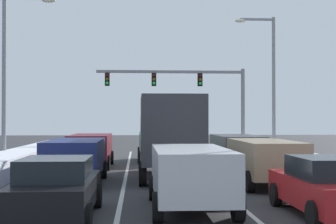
{
  "coord_description": "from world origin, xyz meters",
  "views": [
    {
      "loc": [
        -1.21,
        -6.26,
        2.45
      ],
      "look_at": [
        0.72,
        25.31,
        2.92
      ],
      "focal_mm": 53.88,
      "sensor_mm": 36.0,
      "label": 1
    }
  ],
  "objects_px": {
    "box_truck_center_lane_second": "(169,133)",
    "traffic_light_gantry": "(192,88)",
    "suv_tan_right_lane_second": "(265,158)",
    "sedan_red_right_lane_nearest": "(328,186)",
    "suv_charcoal_right_lane_third": "(237,149)",
    "suv_green_center_lane_third": "(156,144)",
    "suv_maroon_left_lane_third": "(91,147)",
    "suv_navy_left_lane_second": "(75,157)",
    "suv_silver_center_lane_nearest": "(191,172)",
    "street_lamp_left_mid": "(11,65)",
    "sedan_black_left_lane_nearest": "(56,188)",
    "street_lamp_right_mid": "(269,74)"
  },
  "relations": [
    {
      "from": "sedan_red_right_lane_nearest",
      "to": "traffic_light_gantry",
      "type": "distance_m",
      "value": 24.72
    },
    {
      "from": "suv_charcoal_right_lane_third",
      "to": "traffic_light_gantry",
      "type": "xyz_separation_m",
      "value": [
        -0.87,
        12.48,
        3.72
      ]
    },
    {
      "from": "box_truck_center_lane_second",
      "to": "suv_tan_right_lane_second",
      "type": "bearing_deg",
      "value": -37.68
    },
    {
      "from": "suv_tan_right_lane_second",
      "to": "traffic_light_gantry",
      "type": "bearing_deg",
      "value": 92.26
    },
    {
      "from": "suv_tan_right_lane_second",
      "to": "suv_green_center_lane_third",
      "type": "relative_size",
      "value": 1.0
    },
    {
      "from": "suv_navy_left_lane_second",
      "to": "street_lamp_left_mid",
      "type": "distance_m",
      "value": 8.54
    },
    {
      "from": "box_truck_center_lane_second",
      "to": "street_lamp_left_mid",
      "type": "xyz_separation_m",
      "value": [
        -7.66,
        4.72,
        3.28
      ]
    },
    {
      "from": "suv_tan_right_lane_second",
      "to": "box_truck_center_lane_second",
      "type": "xyz_separation_m",
      "value": [
        -3.39,
        2.62,
        0.88
      ]
    },
    {
      "from": "suv_tan_right_lane_second",
      "to": "suv_navy_left_lane_second",
      "type": "height_order",
      "value": "same"
    },
    {
      "from": "suv_navy_left_lane_second",
      "to": "street_lamp_right_mid",
      "type": "height_order",
      "value": "street_lamp_right_mid"
    },
    {
      "from": "suv_tan_right_lane_second",
      "to": "suv_maroon_left_lane_third",
      "type": "height_order",
      "value": "same"
    },
    {
      "from": "suv_tan_right_lane_second",
      "to": "suv_navy_left_lane_second",
      "type": "bearing_deg",
      "value": 171.64
    },
    {
      "from": "sedan_black_left_lane_nearest",
      "to": "suv_silver_center_lane_nearest",
      "type": "bearing_deg",
      "value": 16.77
    },
    {
      "from": "suv_tan_right_lane_second",
      "to": "traffic_light_gantry",
      "type": "xyz_separation_m",
      "value": [
        -0.73,
        18.48,
        3.72
      ]
    },
    {
      "from": "traffic_light_gantry",
      "to": "street_lamp_right_mid",
      "type": "distance_m",
      "value": 6.49
    },
    {
      "from": "sedan_red_right_lane_nearest",
      "to": "suv_silver_center_lane_nearest",
      "type": "height_order",
      "value": "suv_silver_center_lane_nearest"
    },
    {
      "from": "suv_green_center_lane_third",
      "to": "suv_maroon_left_lane_third",
      "type": "xyz_separation_m",
      "value": [
        -3.49,
        -3.75,
        0.0
      ]
    },
    {
      "from": "sedan_black_left_lane_nearest",
      "to": "street_lamp_left_mid",
      "type": "distance_m",
      "value": 14.51
    },
    {
      "from": "box_truck_center_lane_second",
      "to": "suv_navy_left_lane_second",
      "type": "xyz_separation_m",
      "value": [
        -3.68,
        -1.58,
        -0.88
      ]
    },
    {
      "from": "box_truck_center_lane_second",
      "to": "traffic_light_gantry",
      "type": "distance_m",
      "value": 16.33
    },
    {
      "from": "sedan_red_right_lane_nearest",
      "to": "street_lamp_right_mid",
      "type": "relative_size",
      "value": 0.49
    },
    {
      "from": "suv_navy_left_lane_second",
      "to": "traffic_light_gantry",
      "type": "relative_size",
      "value": 0.45
    },
    {
      "from": "suv_tan_right_lane_second",
      "to": "suv_navy_left_lane_second",
      "type": "xyz_separation_m",
      "value": [
        -7.07,
        1.04,
        0.0
      ]
    },
    {
      "from": "suv_silver_center_lane_nearest",
      "to": "suv_navy_left_lane_second",
      "type": "height_order",
      "value": "same"
    },
    {
      "from": "suv_navy_left_lane_second",
      "to": "suv_maroon_left_lane_third",
      "type": "distance_m",
      "value": 6.6
    },
    {
      "from": "box_truck_center_lane_second",
      "to": "suv_navy_left_lane_second",
      "type": "bearing_deg",
      "value": -156.78
    },
    {
      "from": "suv_charcoal_right_lane_third",
      "to": "suv_navy_left_lane_second",
      "type": "bearing_deg",
      "value": -145.49
    },
    {
      "from": "traffic_light_gantry",
      "to": "street_lamp_left_mid",
      "type": "xyz_separation_m",
      "value": [
        -10.32,
        -11.14,
        0.45
      ]
    },
    {
      "from": "suv_tan_right_lane_second",
      "to": "suv_navy_left_lane_second",
      "type": "relative_size",
      "value": 1.0
    },
    {
      "from": "suv_charcoal_right_lane_third",
      "to": "sedan_black_left_lane_nearest",
      "type": "relative_size",
      "value": 1.09
    },
    {
      "from": "suv_green_center_lane_third",
      "to": "street_lamp_left_mid",
      "type": "height_order",
      "value": "street_lamp_left_mid"
    },
    {
      "from": "suv_charcoal_right_lane_third",
      "to": "street_lamp_left_mid",
      "type": "distance_m",
      "value": 12.02
    },
    {
      "from": "sedan_red_right_lane_nearest",
      "to": "suv_navy_left_lane_second",
      "type": "xyz_separation_m",
      "value": [
        -7.15,
        6.94,
        0.25
      ]
    },
    {
      "from": "suv_tan_right_lane_second",
      "to": "suv_charcoal_right_lane_third",
      "type": "distance_m",
      "value": 6.0
    },
    {
      "from": "suv_silver_center_lane_nearest",
      "to": "box_truck_center_lane_second",
      "type": "xyz_separation_m",
      "value": [
        -0.12,
        7.37,
        0.88
      ]
    },
    {
      "from": "suv_charcoal_right_lane_third",
      "to": "suv_navy_left_lane_second",
      "type": "distance_m",
      "value": 8.75
    },
    {
      "from": "sedan_black_left_lane_nearest",
      "to": "street_lamp_right_mid",
      "type": "xyz_separation_m",
      "value": [
        10.53,
        19.69,
        4.62
      ]
    },
    {
      "from": "suv_navy_left_lane_second",
      "to": "suv_green_center_lane_third",
      "type": "bearing_deg",
      "value": 71.53
    },
    {
      "from": "suv_silver_center_lane_nearest",
      "to": "street_lamp_left_mid",
      "type": "distance_m",
      "value": 14.97
    },
    {
      "from": "suv_navy_left_lane_second",
      "to": "traffic_light_gantry",
      "type": "distance_m",
      "value": 18.93
    },
    {
      "from": "suv_navy_left_lane_second",
      "to": "suv_tan_right_lane_second",
      "type": "bearing_deg",
      "value": -8.36
    },
    {
      "from": "sedan_red_right_lane_nearest",
      "to": "suv_green_center_lane_third",
      "type": "height_order",
      "value": "suv_green_center_lane_third"
    },
    {
      "from": "sedan_red_right_lane_nearest",
      "to": "suv_charcoal_right_lane_third",
      "type": "height_order",
      "value": "suv_charcoal_right_lane_third"
    },
    {
      "from": "box_truck_center_lane_second",
      "to": "suv_navy_left_lane_second",
      "type": "height_order",
      "value": "box_truck_center_lane_second"
    },
    {
      "from": "suv_maroon_left_lane_third",
      "to": "suv_green_center_lane_third",
      "type": "bearing_deg",
      "value": 47.08
    },
    {
      "from": "street_lamp_right_mid",
      "to": "suv_tan_right_lane_second",
      "type": "bearing_deg",
      "value": -105.38
    },
    {
      "from": "box_truck_center_lane_second",
      "to": "traffic_light_gantry",
      "type": "relative_size",
      "value": 0.66
    },
    {
      "from": "traffic_light_gantry",
      "to": "sedan_red_right_lane_nearest",
      "type": "bearing_deg",
      "value": -88.09
    },
    {
      "from": "suv_tan_right_lane_second",
      "to": "suv_green_center_lane_third",
      "type": "xyz_separation_m",
      "value": [
        -3.61,
        11.39,
        0.0
      ]
    },
    {
      "from": "sedan_red_right_lane_nearest",
      "to": "traffic_light_gantry",
      "type": "relative_size",
      "value": 0.41
    }
  ]
}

